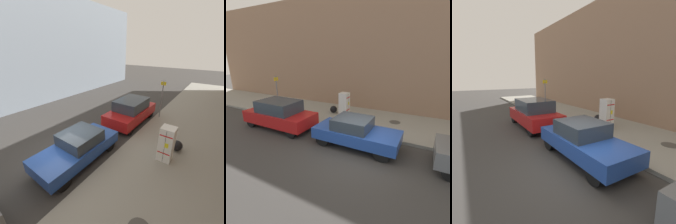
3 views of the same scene
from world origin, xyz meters
TOP-DOWN VIEW (x-y plane):
  - ground_plane at (0.00, 0.00)m, footprint 80.00×80.00m
  - sidewalk_slab at (-4.19, 0.00)m, footprint 4.73×44.00m
  - discarded_refrigerator at (-3.99, -2.59)m, footprint 0.62×0.61m
  - street_sign_post at (-2.14, -7.07)m, footprint 0.36×0.07m
  - trash_bag at (-4.29, -3.64)m, footprint 0.53×0.53m
  - parked_suv_red at (-0.60, -5.36)m, footprint 1.97×4.40m
  - parked_hatchback_blue at (-0.60, -0.32)m, footprint 1.79×4.14m

SIDE VIEW (x-z plane):
  - ground_plane at x=0.00m, z-range 0.00..0.00m
  - sidewalk_slab at x=-4.19m, z-range 0.00..0.15m
  - trash_bag at x=-4.29m, z-range 0.15..0.68m
  - parked_hatchback_blue at x=-0.60m, z-range 0.02..1.47m
  - parked_suv_red at x=-0.60m, z-range 0.02..1.74m
  - discarded_refrigerator at x=-3.99m, z-range 0.15..1.84m
  - street_sign_post at x=-2.14m, z-range 0.31..3.09m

